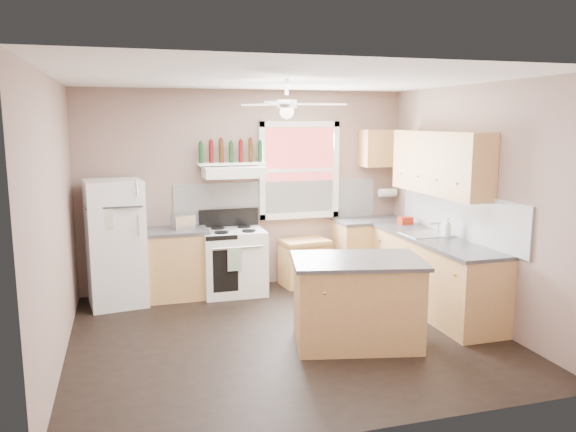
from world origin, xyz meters
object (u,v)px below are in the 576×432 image
object	(u,v)px
refrigerator	(116,243)
stove	(234,262)
cart	(305,262)
island	(357,303)
toaster	(183,222)

from	to	relation	value
refrigerator	stove	xyz separation A→B (m)	(1.49, 0.05, -0.36)
cart	island	xyz separation A→B (m)	(-0.14, -2.16, 0.11)
toaster	cart	world-z (taller)	toaster
stove	cart	world-z (taller)	stove
stove	cart	distance (m)	1.04
refrigerator	cart	size ratio (longest dim) A/B	2.43
toaster	cart	size ratio (longest dim) A/B	0.43
cart	island	size ratio (longest dim) A/B	0.52
toaster	stove	size ratio (longest dim) A/B	0.33
refrigerator	island	size ratio (longest dim) A/B	1.27
stove	island	world-z (taller)	same
cart	island	bearing A→B (deg)	-101.14
toaster	island	distance (m)	2.68
toaster	refrigerator	bearing A→B (deg)	165.20
stove	cart	size ratio (longest dim) A/B	1.33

